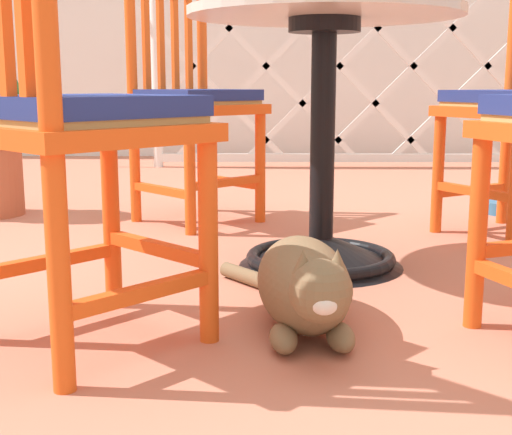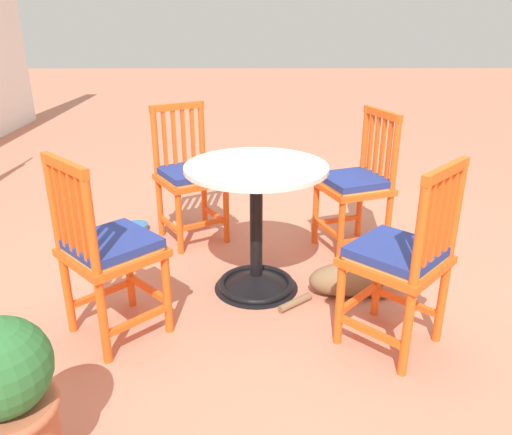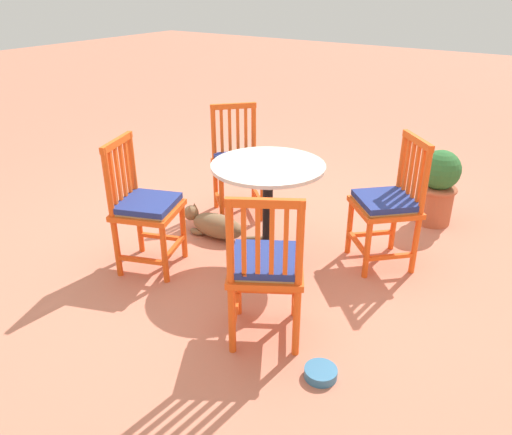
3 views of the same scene
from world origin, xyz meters
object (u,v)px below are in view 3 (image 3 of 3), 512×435
object	(u,v)px
terracotta_planter	(438,185)
orange_chair_by_planter	(238,164)
cafe_table	(267,225)
tabby_cat	(214,225)
orange_chair_tucked_in	(266,267)
orange_chair_facing_out	(388,205)
pet_water_bowl	(321,373)
orange_chair_near_fence	(145,208)

from	to	relation	value
terracotta_planter	orange_chair_by_planter	bearing A→B (deg)	-62.44
orange_chair_by_planter	cafe_table	bearing A→B (deg)	50.32
tabby_cat	terracotta_planter	world-z (taller)	terracotta_planter
orange_chair_tucked_in	orange_chair_facing_out	size ratio (longest dim) A/B	1.00
orange_chair_tucked_in	tabby_cat	size ratio (longest dim) A/B	1.28
pet_water_bowl	orange_chair_tucked_in	bearing A→B (deg)	-106.13
orange_chair_near_fence	pet_water_bowl	world-z (taller)	orange_chair_near_fence
orange_chair_facing_out	orange_chair_tucked_in	bearing A→B (deg)	-12.27
orange_chair_tucked_in	pet_water_bowl	distance (m)	0.61
orange_chair_near_fence	orange_chair_tucked_in	distance (m)	1.10
orange_chair_facing_out	terracotta_planter	bearing A→B (deg)	172.50
orange_chair_facing_out	pet_water_bowl	world-z (taller)	orange_chair_facing_out
orange_chair_tucked_in	terracotta_planter	distance (m)	2.02
orange_chair_near_fence	orange_chair_tucked_in	bearing A→B (deg)	80.49
orange_chair_near_fence	tabby_cat	bearing A→B (deg)	170.99
tabby_cat	pet_water_bowl	size ratio (longest dim) A/B	4.20
orange_chair_tucked_in	pet_water_bowl	size ratio (longest dim) A/B	5.36
cafe_table	orange_chair_by_planter	world-z (taller)	orange_chair_by_planter
orange_chair_by_planter	tabby_cat	size ratio (longest dim) A/B	1.28
cafe_table	tabby_cat	size ratio (longest dim) A/B	1.06
pet_water_bowl	orange_chair_by_planter	bearing A→B (deg)	-132.09
tabby_cat	orange_chair_near_fence	bearing A→B (deg)	-9.01
orange_chair_by_planter	orange_chair_near_fence	world-z (taller)	same
terracotta_planter	orange_chair_tucked_in	bearing A→B (deg)	-10.25
tabby_cat	pet_water_bowl	world-z (taller)	tabby_cat
cafe_table	terracotta_planter	world-z (taller)	cafe_table
tabby_cat	orange_chair_tucked_in	bearing A→B (deg)	51.77
orange_chair_by_planter	terracotta_planter	bearing A→B (deg)	117.56
orange_chair_by_planter	pet_water_bowl	world-z (taller)	orange_chair_by_planter
orange_chair_by_planter	pet_water_bowl	bearing A→B (deg)	47.91
cafe_table	orange_chair_tucked_in	size ratio (longest dim) A/B	0.83
terracotta_planter	orange_chair_near_fence	bearing A→B (deg)	-38.63
orange_chair_by_planter	tabby_cat	world-z (taller)	orange_chair_by_planter
orange_chair_tucked_in	terracotta_planter	bearing A→B (deg)	169.75
cafe_table	orange_chair_facing_out	distance (m)	0.83
terracotta_planter	pet_water_bowl	size ratio (longest dim) A/B	3.65
tabby_cat	cafe_table	bearing A→B (deg)	82.01
cafe_table	orange_chair_near_fence	size ratio (longest dim) A/B	0.83
orange_chair_facing_out	orange_chair_by_planter	bearing A→B (deg)	-94.08
orange_chair_tucked_in	orange_chair_facing_out	world-z (taller)	same
terracotta_planter	orange_chair_facing_out	bearing A→B (deg)	-7.50
cafe_table	orange_chair_facing_out	bearing A→B (deg)	122.40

